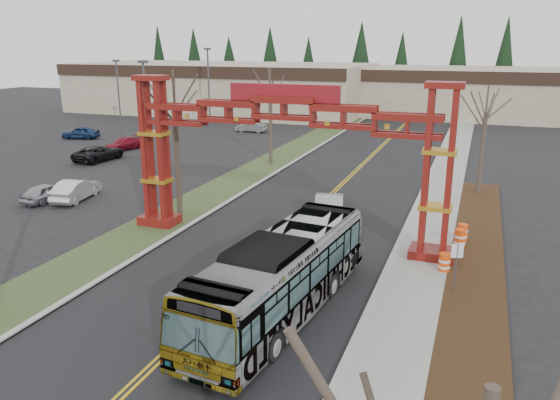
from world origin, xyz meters
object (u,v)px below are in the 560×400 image
at_px(retail_building_east, 486,92).
at_px(parked_car_mid_b, 81,133).
at_px(parked_car_near_b, 76,190).
at_px(street_sign, 457,258).
at_px(transit_bus, 282,276).
at_px(barrel_mid, 460,239).
at_px(retail_building_west, 223,87).
at_px(parked_car_near_a, 47,192).
at_px(bare_tree_right_far, 486,117).
at_px(parked_car_mid_a, 124,144).
at_px(light_pole_far, 209,81).
at_px(bare_tree_median_far, 270,94).
at_px(gateway_arch, 284,134).
at_px(light_pole_near, 146,105).
at_px(barrel_south, 444,263).
at_px(parked_car_far_a, 251,127).
at_px(parked_car_near_c, 99,153).
at_px(silver_sedan, 329,210).
at_px(bare_tree_median_mid, 175,108).
at_px(light_pole_mid, 118,91).
at_px(barrel_north, 462,233).

relative_size(retail_building_east, parked_car_mid_b, 9.05).
distance_m(parked_car_near_b, street_sign, 26.61).
xyz_separation_m(transit_bus, barrel_mid, (6.44, 10.14, -1.13)).
bearing_deg(retail_building_east, parked_car_mid_b, -138.63).
bearing_deg(retail_building_east, retail_building_west, -168.69).
bearing_deg(parked_car_near_a, bare_tree_right_far, -152.54).
xyz_separation_m(retail_building_east, parked_car_mid_a, (-34.68, -42.28, -2.88)).
bearing_deg(light_pole_far, bare_tree_median_far, -50.12).
xyz_separation_m(bare_tree_right_far, barrel_mid, (-0.72, -12.04, -5.10)).
height_order(gateway_arch, parked_car_mid_a, gateway_arch).
bearing_deg(light_pole_near, gateway_arch, -38.84).
distance_m(bare_tree_right_far, barrel_mid, 13.09).
bearing_deg(barrel_south, parked_car_mid_a, 147.55).
relative_size(retail_building_east, bare_tree_median_far, 4.42).
distance_m(parked_car_mid_a, parked_car_far_a, 17.18).
relative_size(gateway_arch, light_pole_far, 1.81).
distance_m(transit_bus, street_sign, 7.83).
bearing_deg(parked_car_near_c, parked_car_near_a, 118.51).
xyz_separation_m(silver_sedan, parked_car_mid_b, (-34.96, 19.68, -0.09)).
relative_size(gateway_arch, transit_bus, 1.51).
bearing_deg(parked_car_near_a, bare_tree_median_mid, -172.50).
distance_m(retail_building_east, parked_car_mid_b, 57.98).
relative_size(parked_car_near_a, bare_tree_right_far, 0.48).
relative_size(parked_car_near_a, parked_car_mid_a, 0.87).
relative_size(parked_car_near_c, light_pole_mid, 0.59).
height_order(silver_sedan, parked_car_near_b, silver_sedan).
bearing_deg(retail_building_west, light_pole_mid, -93.71).
height_order(bare_tree_median_mid, barrel_south, bare_tree_median_mid).
xyz_separation_m(light_pole_near, light_pole_mid, (-13.17, 14.00, -0.26)).
relative_size(parked_car_mid_b, light_pole_near, 0.46).
xyz_separation_m(parked_car_near_c, barrel_south, (32.37, -15.93, -0.21)).
bearing_deg(transit_bus, silver_sedan, 102.52).
relative_size(silver_sedan, light_pole_mid, 0.56).
xyz_separation_m(parked_car_near_b, light_pole_far, (-7.74, 35.35, 5.07)).
distance_m(bare_tree_median_far, barrel_south, 26.88).
height_order(transit_bus, light_pole_near, light_pole_near).
bearing_deg(parked_car_far_a, parked_car_near_a, -3.76).
distance_m(silver_sedan, barrel_south, 9.14).
xyz_separation_m(retail_building_east, barrel_north, (-0.64, -58.75, -2.99)).
bearing_deg(silver_sedan, light_pole_mid, 129.47).
bearing_deg(light_pole_near, parked_car_far_a, 85.74).
relative_size(parked_car_mid_a, barrel_mid, 3.93).
relative_size(parked_car_mid_b, light_pole_far, 0.42).
height_order(parked_car_mid_a, barrel_south, parked_car_mid_a).
distance_m(light_pole_far, barrel_mid, 49.47).
bearing_deg(barrel_mid, silver_sedan, 166.09).
bearing_deg(parked_car_mid_a, light_pole_mid, 142.18).
distance_m(silver_sedan, bare_tree_median_mid, 11.33).
height_order(gateway_arch, parked_car_far_a, gateway_arch).
height_order(parked_car_mid_b, bare_tree_median_far, bare_tree_median_far).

